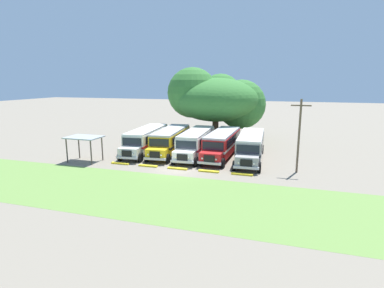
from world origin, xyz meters
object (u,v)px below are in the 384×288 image
(parked_bus_slot_4, at_px, (251,145))
(waiting_shelter, at_px, (84,139))
(parked_bus_slot_0, at_px, (146,139))
(broad_shade_tree, at_px, (217,99))
(parked_bus_slot_3, at_px, (222,143))
(parked_bus_slot_2, at_px, (196,142))
(parked_bus_slot_1, at_px, (170,140))
(utility_pole, at_px, (299,134))

(parked_bus_slot_4, distance_m, waiting_shelter, 18.05)
(parked_bus_slot_0, height_order, broad_shade_tree, broad_shade_tree)
(parked_bus_slot_3, distance_m, waiting_shelter, 15.24)
(parked_bus_slot_3, height_order, parked_bus_slot_4, same)
(parked_bus_slot_2, height_order, waiting_shelter, parked_bus_slot_2)
(parked_bus_slot_1, height_order, parked_bus_slot_2, same)
(parked_bus_slot_0, bearing_deg, waiting_shelter, -38.62)
(utility_pole, bearing_deg, broad_shade_tree, 128.31)
(parked_bus_slot_1, distance_m, broad_shade_tree, 11.34)
(parked_bus_slot_3, distance_m, parked_bus_slot_4, 3.34)
(parked_bus_slot_1, relative_size, parked_bus_slot_3, 1.01)
(parked_bus_slot_3, bearing_deg, broad_shade_tree, -162.43)
(parked_bus_slot_1, xyz_separation_m, parked_bus_slot_2, (3.29, -0.21, 0.00))
(parked_bus_slot_2, bearing_deg, utility_pole, 67.78)
(parked_bus_slot_0, bearing_deg, parked_bus_slot_2, 87.02)
(broad_shade_tree, xyz_separation_m, waiting_shelter, (-10.65, -16.58, -3.58))
(parked_bus_slot_2, xyz_separation_m, parked_bus_slot_4, (6.37, -0.24, 0.00))
(parked_bus_slot_3, xyz_separation_m, waiting_shelter, (-13.61, -6.80, 0.87))
(parked_bus_slot_3, bearing_deg, parked_bus_slot_4, 81.90)
(parked_bus_slot_2, bearing_deg, parked_bus_slot_1, -96.40)
(parked_bus_slot_4, relative_size, broad_shade_tree, 0.79)
(parked_bus_slot_0, height_order, utility_pole, utility_pole)
(parked_bus_slot_0, height_order, parked_bus_slot_2, same)
(parked_bus_slot_1, height_order, parked_bus_slot_3, same)
(parked_bus_slot_0, bearing_deg, utility_pole, 73.08)
(parked_bus_slot_0, height_order, parked_bus_slot_4, same)
(parked_bus_slot_3, bearing_deg, waiting_shelter, -62.68)
(utility_pole, bearing_deg, parked_bus_slot_1, 163.95)
(parked_bus_slot_1, distance_m, parked_bus_slot_4, 9.67)
(parked_bus_slot_1, distance_m, waiting_shelter, 9.92)
(parked_bus_slot_1, relative_size, waiting_shelter, 3.04)
(parked_bus_slot_2, xyz_separation_m, parked_bus_slot_3, (3.07, 0.28, 0.00))
(parked_bus_slot_2, bearing_deg, parked_bus_slot_4, 85.14)
(parked_bus_slot_4, relative_size, utility_pole, 1.57)
(waiting_shelter, bearing_deg, parked_bus_slot_4, 20.39)
(parked_bus_slot_2, relative_size, broad_shade_tree, 0.79)
(broad_shade_tree, bearing_deg, parked_bus_slot_1, -109.09)
(parked_bus_slot_0, xyz_separation_m, parked_bus_slot_3, (9.37, 0.48, 0.00))
(parked_bus_slot_4, relative_size, waiting_shelter, 3.03)
(parked_bus_slot_1, bearing_deg, parked_bus_slot_4, 82.50)
(parked_bus_slot_2, xyz_separation_m, broad_shade_tree, (0.12, 10.06, 4.46))
(broad_shade_tree, relative_size, waiting_shelter, 3.81)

